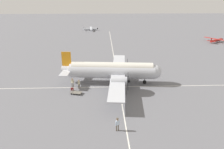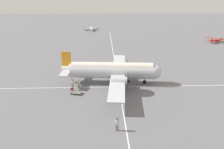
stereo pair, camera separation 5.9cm
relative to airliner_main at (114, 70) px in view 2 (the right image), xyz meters
The scene contains 11 objects.
ground_plane 2.64m from the airliner_main, behind, with size 300.00×300.00×0.00m, color slate.
apron_line_eastwest 3.17m from the airliner_main, 104.37° to the right, with size 120.00×0.16×0.01m.
apron_line_northsouth 2.71m from the airliner_main, ahead, with size 0.16×120.00×0.01m.
airliner_main is the anchor object (origin of this frame).
crew_foreground 15.38m from the airliner_main, 91.44° to the right, with size 0.55×0.39×1.76m.
passenger_boarding 7.02m from the airliner_main, 160.61° to the right, with size 0.42×0.46×1.70m.
ramp_agent 8.00m from the airliner_main, 168.36° to the right, with size 0.55×0.35×1.74m.
suitcase_near_door 8.49m from the airliner_main, 158.68° to the right, with size 0.49×0.17×0.53m.
baggage_cart 8.41m from the airliner_main, 146.20° to the right, with size 2.10×1.59×0.56m.
light_aircraft_distant 51.48m from the airliner_main, 43.35° to the left, with size 7.13×8.79×1.90m.
light_aircraft_taxiing 63.49m from the airliner_main, 97.00° to the left, with size 6.89×9.27×1.82m.
Camera 2 is at (-1.45, -38.38, 16.12)m, focal length 35.00 mm.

